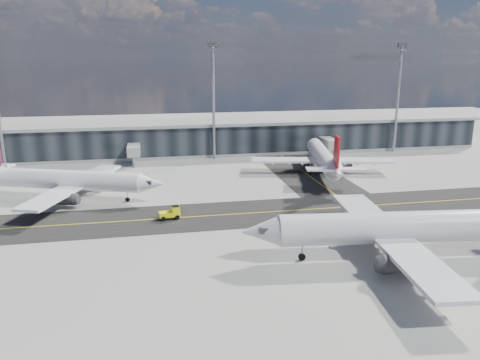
{
  "coord_description": "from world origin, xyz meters",
  "views": [
    {
      "loc": [
        -16.02,
        -68.53,
        25.31
      ],
      "look_at": [
        -1.26,
        7.12,
        5.0
      ],
      "focal_mm": 35.0,
      "sensor_mm": 36.0,
      "label": 1
    }
  ],
  "objects": [
    {
      "name": "service_van",
      "position": [
        23.47,
        28.68,
        0.86
      ],
      "size": [
        4.27,
        6.69,
        1.72
      ],
      "primitive_type": "imported",
      "rotation": [
        0.0,
        0.0,
        0.25
      ],
      "color": "white",
      "rests_on": "ground"
    },
    {
      "name": "terminal_concourse",
      "position": [
        0.04,
        54.93,
        4.09
      ],
      "size": [
        152.0,
        19.8,
        8.8
      ],
      "color": "black",
      "rests_on": "ground"
    },
    {
      "name": "ground",
      "position": [
        0.0,
        0.0,
        0.0
      ],
      "size": [
        300.0,
        300.0,
        0.0
      ],
      "primitive_type": "plane",
      "color": "gray",
      "rests_on": "ground"
    },
    {
      "name": "airliner_af",
      "position": [
        -31.18,
        18.52,
        3.55
      ],
      "size": [
        35.09,
        30.33,
        10.74
      ],
      "rotation": [
        0.0,
        0.0,
        -1.93
      ],
      "color": "white",
      "rests_on": "ground"
    },
    {
      "name": "airliner_near",
      "position": [
        15.29,
        -16.97,
        4.03
      ],
      "size": [
        41.26,
        35.25,
        12.21
      ],
      "rotation": [
        0.0,
        0.0,
        1.46
      ],
      "color": "silver",
      "rests_on": "ground"
    },
    {
      "name": "airliner_redtail",
      "position": [
        21.5,
        27.42,
        3.67
      ],
      "size": [
        32.03,
        37.31,
        11.12
      ],
      "rotation": [
        0.0,
        0.0,
        -0.21
      ],
      "color": "white",
      "rests_on": "ground"
    },
    {
      "name": "baggage_tug",
      "position": [
        -13.21,
        3.71,
        1.05
      ],
      "size": [
        3.53,
        2.09,
        2.1
      ],
      "rotation": [
        0.0,
        0.0,
        -1.45
      ],
      "color": "#E6EC0C",
      "rests_on": "ground"
    },
    {
      "name": "floodlight_masts",
      "position": [
        0.0,
        48.0,
        15.61
      ],
      "size": [
        102.5,
        0.7,
        28.9
      ],
      "color": "gray",
      "rests_on": "ground"
    },
    {
      "name": "taxiway_lanes",
      "position": [
        3.91,
        10.74,
        0.01
      ],
      "size": [
        180.0,
        63.0,
        0.03
      ],
      "color": "black",
      "rests_on": "ground"
    }
  ]
}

